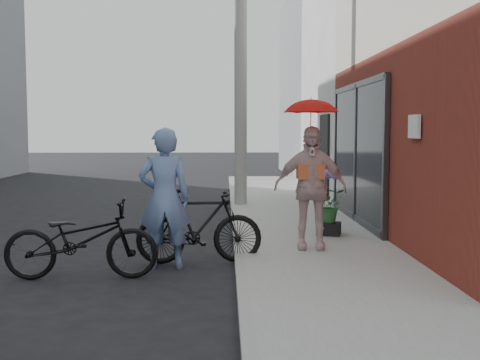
{
  "coord_description": "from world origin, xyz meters",
  "views": [
    {
      "loc": [
        0.76,
        -7.4,
        1.78
      ],
      "look_at": [
        0.96,
        0.71,
        1.1
      ],
      "focal_mm": 45.0,
      "sensor_mm": 36.0,
      "label": 1
    }
  ],
  "objects_px": {
    "bike_left": "(81,240)",
    "planter": "(329,229)",
    "utility_pole": "(241,51)",
    "bike_right": "(199,226)",
    "kimono_woman": "(310,188)",
    "officer": "(165,198)"
  },
  "relations": [
    {
      "from": "bike_left",
      "to": "planter",
      "type": "height_order",
      "value": "bike_left"
    },
    {
      "from": "utility_pole",
      "to": "planter",
      "type": "relative_size",
      "value": 19.39
    },
    {
      "from": "bike_right",
      "to": "kimono_woman",
      "type": "distance_m",
      "value": 1.64
    },
    {
      "from": "officer",
      "to": "planter",
      "type": "distance_m",
      "value": 3.06
    },
    {
      "from": "bike_right",
      "to": "kimono_woman",
      "type": "height_order",
      "value": "kimono_woman"
    },
    {
      "from": "utility_pole",
      "to": "bike_right",
      "type": "distance_m",
      "value": 6.29
    },
    {
      "from": "kimono_woman",
      "to": "utility_pole",
      "type": "bearing_deg",
      "value": 104.97
    },
    {
      "from": "officer",
      "to": "kimono_woman",
      "type": "height_order",
      "value": "kimono_woman"
    },
    {
      "from": "utility_pole",
      "to": "planter",
      "type": "distance_m",
      "value": 5.34
    },
    {
      "from": "officer",
      "to": "bike_right",
      "type": "relative_size",
      "value": 1.08
    },
    {
      "from": "kimono_woman",
      "to": "planter",
      "type": "height_order",
      "value": "kimono_woman"
    },
    {
      "from": "officer",
      "to": "bike_left",
      "type": "distance_m",
      "value": 1.16
    },
    {
      "from": "bike_right",
      "to": "officer",
      "type": "bearing_deg",
      "value": 117.56
    },
    {
      "from": "officer",
      "to": "planter",
      "type": "height_order",
      "value": "officer"
    },
    {
      "from": "planter",
      "to": "utility_pole",
      "type": "bearing_deg",
      "value": 107.96
    },
    {
      "from": "officer",
      "to": "planter",
      "type": "xyz_separation_m",
      "value": [
        2.42,
        1.74,
        -0.69
      ]
    },
    {
      "from": "bike_left",
      "to": "kimono_woman",
      "type": "height_order",
      "value": "kimono_woman"
    },
    {
      "from": "utility_pole",
      "to": "kimono_woman",
      "type": "height_order",
      "value": "utility_pole"
    },
    {
      "from": "bike_right",
      "to": "planter",
      "type": "height_order",
      "value": "bike_right"
    },
    {
      "from": "officer",
      "to": "bike_right",
      "type": "distance_m",
      "value": 0.65
    },
    {
      "from": "bike_left",
      "to": "planter",
      "type": "bearing_deg",
      "value": -58.48
    },
    {
      "from": "utility_pole",
      "to": "planter",
      "type": "bearing_deg",
      "value": -72.04
    }
  ]
}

